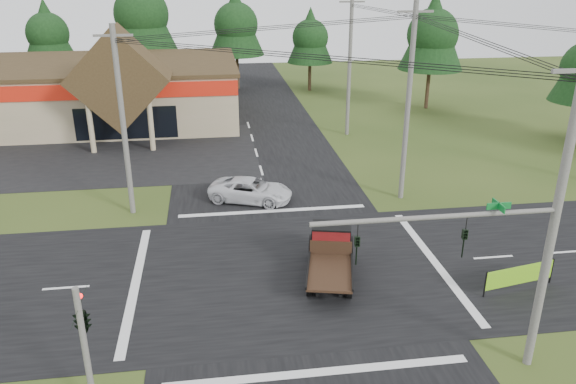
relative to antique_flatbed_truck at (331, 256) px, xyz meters
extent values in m
plane|color=#2E4117|center=(-1.73, 0.73, -1.10)|extent=(120.00, 120.00, 0.00)
cube|color=black|center=(-1.73, 0.73, -1.09)|extent=(12.00, 120.00, 0.02)
cube|color=black|center=(-1.73, 0.73, -1.08)|extent=(120.00, 12.00, 0.02)
cube|color=black|center=(-15.73, 19.73, -1.08)|extent=(28.00, 14.00, 0.02)
cube|color=tan|center=(-17.73, 30.73, 1.40)|extent=(30.00, 15.00, 5.00)
cube|color=#3A2B17|center=(-17.73, 30.73, 3.95)|extent=(30.40, 15.40, 0.30)
cube|color=#AD1B0D|center=(-17.73, 23.18, 3.00)|extent=(30.00, 0.12, 1.20)
cube|color=#3A2B17|center=(-11.73, 22.23, 4.20)|extent=(7.78, 4.00, 7.78)
cylinder|color=tan|center=(-13.93, 20.53, 0.90)|extent=(0.40, 0.40, 4.00)
cylinder|color=tan|center=(-9.53, 20.53, 0.90)|extent=(0.40, 0.40, 4.00)
cube|color=black|center=(-11.73, 23.21, 0.40)|extent=(8.00, 0.08, 2.60)
cylinder|color=#595651|center=(5.77, -6.77, 2.40)|extent=(0.24, 0.24, 7.00)
cylinder|color=#595651|center=(1.77, -6.77, 4.90)|extent=(8.00, 0.16, 0.16)
imported|color=black|center=(2.77, -6.77, 3.90)|extent=(0.16, 0.20, 1.00)
imported|color=black|center=(-0.73, -6.77, 3.90)|extent=(0.16, 0.20, 1.00)
cube|color=#0C6626|center=(3.77, -6.77, 5.15)|extent=(0.80, 0.04, 0.22)
cylinder|color=#595651|center=(-9.23, -6.77, 1.10)|extent=(0.20, 0.20, 4.40)
imported|color=black|center=(-9.23, -6.57, 2.60)|extent=(0.53, 2.48, 1.00)
sphere|color=#FF0C0C|center=(-9.23, -6.42, 2.80)|extent=(0.18, 0.18, 0.18)
cylinder|color=#595651|center=(5.77, -6.77, 4.40)|extent=(0.30, 0.30, 11.00)
cylinder|color=#595651|center=(-9.73, 8.73, 4.15)|extent=(0.30, 0.30, 10.50)
cube|color=#595651|center=(-9.73, 8.73, 8.80)|extent=(2.00, 0.12, 0.12)
cylinder|color=#595651|center=(6.27, 8.73, 4.65)|extent=(0.30, 0.30, 11.50)
cube|color=#595651|center=(6.27, 8.73, 9.80)|extent=(2.00, 0.12, 0.12)
cylinder|color=#595651|center=(6.27, 22.73, 4.50)|extent=(0.30, 0.30, 11.20)
cube|color=#595651|center=(6.27, 22.73, 9.50)|extent=(2.00, 0.12, 0.12)
cylinder|color=#332316|center=(-21.73, 42.73, 0.65)|extent=(0.36, 0.36, 3.50)
cone|color=black|center=(-21.73, 42.73, 5.70)|extent=(5.60, 5.60, 6.60)
sphere|color=black|center=(-21.73, 42.73, 5.40)|extent=(4.40, 4.40, 4.40)
cylinder|color=#332316|center=(-11.73, 41.73, 1.18)|extent=(0.36, 0.36, 4.55)
cone|color=black|center=(-11.73, 41.73, 7.74)|extent=(7.28, 7.28, 8.58)
sphere|color=black|center=(-11.73, 41.73, 7.35)|extent=(5.72, 5.72, 5.72)
cylinder|color=#332316|center=(-1.73, 42.73, 0.83)|extent=(0.36, 0.36, 3.85)
cone|color=black|center=(-1.73, 42.73, 6.38)|extent=(6.16, 6.16, 7.26)
sphere|color=black|center=(-1.73, 42.73, 6.05)|extent=(4.84, 4.84, 4.84)
cylinder|color=#332316|center=(6.27, 40.73, 0.48)|extent=(0.36, 0.36, 3.15)
cone|color=black|center=(6.27, 40.73, 5.02)|extent=(5.04, 5.04, 5.94)
sphere|color=black|center=(6.27, 40.73, 4.75)|extent=(3.96, 3.96, 3.96)
cylinder|color=#332316|center=(16.27, 30.73, 0.83)|extent=(0.36, 0.36, 3.85)
cone|color=black|center=(16.27, 30.73, 6.38)|extent=(6.16, 6.16, 7.26)
sphere|color=black|center=(16.27, 30.73, 6.05)|extent=(4.84, 4.84, 4.84)
cylinder|color=#332316|center=(24.27, 18.73, 0.48)|extent=(0.36, 0.36, 3.15)
imported|color=silver|center=(-2.85, 9.49, -0.41)|extent=(5.45, 3.92, 1.38)
camera|label=1|loc=(-4.99, -21.75, 12.13)|focal=35.00mm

